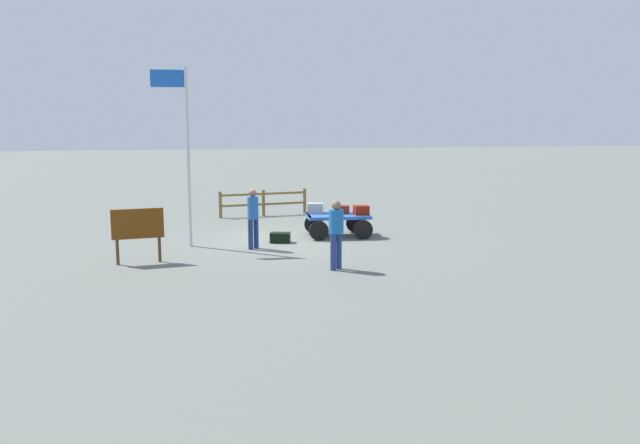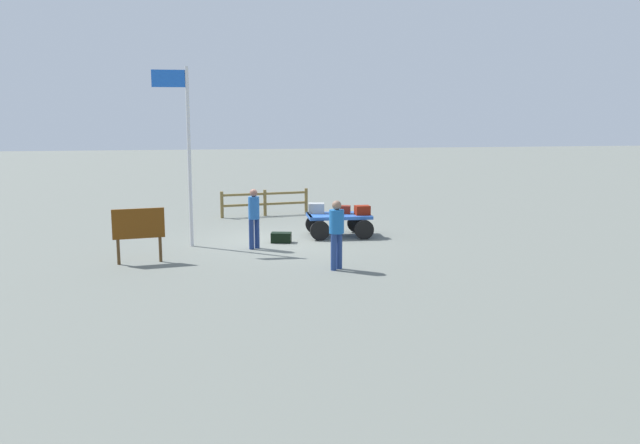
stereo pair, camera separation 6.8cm
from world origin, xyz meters
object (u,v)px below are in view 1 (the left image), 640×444
Objects in this scene: luggage_cart at (337,220)px; flagpole at (184,142)px; suitcase_navy at (280,238)px; worker_trailing at (253,215)px; suitcase_maroon at (361,210)px; worker_lead at (336,229)px; signboard at (138,227)px; suitcase_tan at (341,210)px; suitcase_grey at (315,208)px.

luggage_cart is 5.23m from flagpole.
flagpole is at bearing 0.74° from suitcase_navy.
suitcase_navy is at bearing -179.26° from flagpole.
worker_trailing is at bearing 158.12° from flagpole.
suitcase_navy is at bearing 9.50° from suitcase_maroon.
signboard is (4.72, -1.65, -0.07)m from worker_lead.
signboard is at bearing 59.15° from flagpole.
flagpole is (3.53, -3.65, 1.96)m from worker_lead.
flagpole reaches higher than luggage_cart.
flagpole is (5.26, 0.47, 2.12)m from suitcase_maroon.
suitcase_navy is at bearing -152.37° from signboard.
suitcase_tan is 0.11× the size of flagpole.
suitcase_tan is 3.30m from worker_trailing.
suitcase_navy is (2.04, 0.81, -0.67)m from suitcase_tan.
signboard is at bearing 25.61° from suitcase_tan.
suitcase_maroon reaches higher than suitcase_navy.
suitcase_maroon is 5.69m from flagpole.
suitcase_navy is 3.89m from flagpole.
suitcase_navy is at bearing 21.58° from suitcase_tan.
worker_lead is at bearing 120.36° from worker_trailing.
worker_trailing is at bearing 40.21° from suitcase_grey.
suitcase_maroon is 0.68× the size of suitcase_navy.
suitcase_tan is 2.29m from suitcase_navy.
signboard reaches higher than suitcase_navy.
suitcase_maroon is 0.32× the size of signboard.
worker_trailing is at bearing 28.45° from suitcase_tan.
flagpole is at bearing 8.84° from luggage_cart.
worker_lead is at bearing 67.14° from suitcase_maroon.
luggage_cart is at bearing 38.97° from suitcase_tan.
signboard is (5.13, 3.05, 0.08)m from suitcase_grey.
worker_lead is at bearing 75.12° from suitcase_tan.
luggage_cart is at bearing -152.25° from worker_trailing.
luggage_cart is 3.61× the size of suitcase_tan.
signboard reaches higher than suitcase_maroon.
flagpole is (3.94, 1.06, 2.11)m from suitcase_grey.
worker_lead is at bearing 160.70° from signboard.
worker_lead reaches higher than suitcase_navy.
signboard is (1.19, 1.99, -2.03)m from flagpole.
worker_lead is at bearing 134.06° from flagpole.
flagpole is at bearing 5.06° from suitcase_maroon.
suitcase_grey is at bearing -15.53° from suitcase_tan.
signboard reaches higher than suitcase_grey.
flagpole is 3.08m from signboard.
signboard is (6.45, 2.46, 0.09)m from suitcase_maroon.
suitcase_maroon is 1.45m from suitcase_grey.
worker_lead is 5.00m from signboard.
suitcase_tan is at bearing -104.88° from worker_lead.
worker_trailing is 2.80m from flagpole.
suitcase_tan is (-0.78, 0.22, -0.03)m from suitcase_grey.
suitcase_tan reaches higher than luggage_cart.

